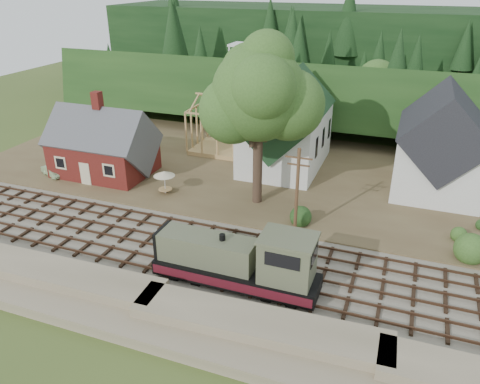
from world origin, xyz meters
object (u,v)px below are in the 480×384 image
(car_blue, at_px, (130,166))
(car_green, at_px, (53,171))
(locomotive, at_px, (242,263))
(patio_set, at_px, (164,175))

(car_blue, bearing_deg, car_green, -178.05)
(car_green, bearing_deg, locomotive, -90.65)
(locomotive, relative_size, car_green, 3.63)
(car_green, bearing_deg, car_blue, -37.13)
(locomotive, bearing_deg, car_green, 156.89)
(car_blue, height_order, car_green, car_blue)
(locomotive, height_order, car_green, locomotive)
(car_green, bearing_deg, patio_set, -65.97)
(locomotive, xyz_separation_m, car_blue, (-18.99, 15.34, -1.25))
(locomotive, distance_m, car_green, 28.44)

